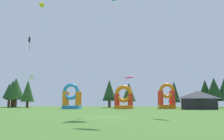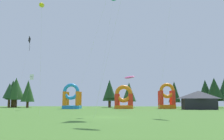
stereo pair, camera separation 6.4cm
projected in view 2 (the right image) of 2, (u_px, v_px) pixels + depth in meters
The scene contains 19 objects.
ground_plane at pixel (106, 117), 28.99m from camera, with size 120.00×120.00×0.00m, color #47752D.
kite_white_box at pixel (32, 77), 53.27m from camera, with size 1.79×1.18×7.72m.
kite_yellow_parafoil at pixel (42, 5), 32.54m from camera, with size 1.43×4.06×15.06m.
kite_black_diamond at pixel (30, 41), 47.72m from camera, with size 0.93×5.12×14.40m.
kite_pink_parafoil at pixel (130, 77), 53.06m from camera, with size 2.66×1.33×7.60m.
inflatable_yellow_castle at pixel (167, 99), 61.83m from camera, with size 4.03×3.70×6.44m.
inflatable_orange_dome at pixel (124, 100), 61.64m from camera, with size 4.63×4.40×5.92m.
inflatable_red_slide at pixel (72, 99), 60.48m from camera, with size 4.27×3.65×6.28m.
festival_tent at pixel (199, 100), 55.19m from camera, with size 7.20×3.69×4.26m.
tree_row_0 at pixel (13, 90), 76.60m from camera, with size 4.69×4.69×8.44m.
tree_row_1 at pixel (10, 91), 72.59m from camera, with size 3.83×3.83×7.29m.
tree_row_2 at pixel (16, 89), 73.44m from camera, with size 5.49×5.49×8.92m.
tree_row_3 at pixel (28, 91), 71.36m from camera, with size 3.95×3.95×8.04m.
tree_row_4 at pixel (110, 90), 74.11m from camera, with size 4.23×4.23×8.43m.
tree_row_5 at pixel (110, 90), 73.67m from camera, with size 3.57×3.57×7.71m.
tree_row_6 at pixel (129, 92), 73.66m from camera, with size 4.22×4.22×7.51m.
tree_row_7 at pixel (174, 92), 73.65m from camera, with size 3.67×3.67×7.91m.
tree_row_8 at pixel (205, 90), 72.70m from camera, with size 4.21×4.21×8.30m.
tree_row_9 at pixel (214, 89), 69.03m from camera, with size 4.90×4.90×8.55m.
Camera 2 is at (2.56, -29.37, 1.92)m, focal length 38.88 mm.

